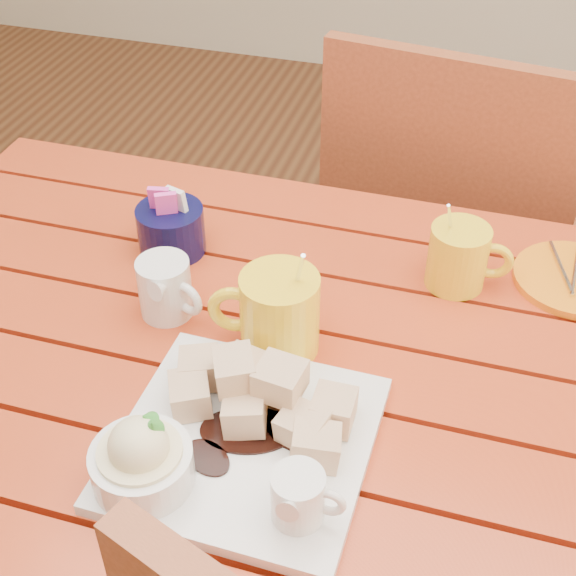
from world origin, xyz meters
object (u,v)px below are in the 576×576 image
(coffee_mug_right, at_px, (460,256))
(dessert_plate, at_px, (223,438))
(orange_saucer, at_px, (575,279))
(table, at_px, (277,414))
(coffee_mug_left, at_px, (277,312))
(chair_far, at_px, (448,237))

(coffee_mug_right, bearing_deg, dessert_plate, -123.44)
(dessert_plate, distance_m, orange_saucer, 0.55)
(table, xyz_separation_m, dessert_plate, (-0.01, -0.17, 0.14))
(dessert_plate, relative_size, coffee_mug_right, 2.04)
(table, relative_size, coffee_mug_left, 7.40)
(table, distance_m, dessert_plate, 0.22)
(coffee_mug_left, xyz_separation_m, chair_far, (0.16, 0.62, -0.28))
(coffee_mug_left, bearing_deg, coffee_mug_right, 34.89)
(table, relative_size, coffee_mug_right, 8.94)
(orange_saucer, distance_m, chair_far, 0.48)
(dessert_plate, height_order, coffee_mug_right, coffee_mug_right)
(orange_saucer, bearing_deg, coffee_mug_right, -163.07)
(orange_saucer, relative_size, chair_far, 0.17)
(coffee_mug_right, distance_m, orange_saucer, 0.17)
(table, relative_size, dessert_plate, 4.39)
(coffee_mug_right, bearing_deg, orange_saucer, 11.88)
(coffee_mug_right, relative_size, orange_saucer, 0.82)
(table, relative_size, orange_saucer, 7.32)
(coffee_mug_left, bearing_deg, orange_saucer, 24.91)
(table, distance_m, chair_far, 0.66)
(coffee_mug_left, xyz_separation_m, coffee_mug_right, (0.20, 0.19, -0.01))
(dessert_plate, xyz_separation_m, orange_saucer, (0.36, 0.42, -0.02))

